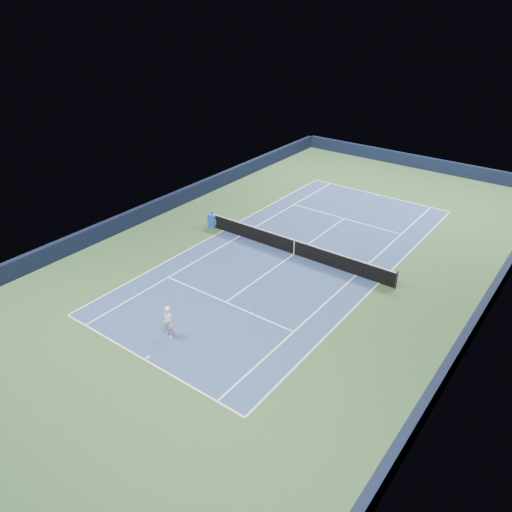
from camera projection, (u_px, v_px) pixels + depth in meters
The scene contains 19 objects.
ground at pixel (294, 254), 29.88m from camera, with size 40.00×40.00×0.00m, color #2B4B29.
wall_far at pixel (417, 162), 43.56m from camera, with size 22.00×0.35×1.10m, color black.
wall_right at pixel (484, 308), 23.95m from camera, with size 0.35×40.00×1.10m, color black.
wall_left at pixel (165, 204), 35.27m from camera, with size 0.35×40.00×1.10m, color black.
court_surface at pixel (294, 254), 29.88m from camera, with size 10.97×23.77×0.01m, color navy.
baseline_far at pixel (378, 195), 38.23m from camera, with size 10.97×0.08×0.00m, color white.
baseline_near at pixel (145, 360), 21.51m from camera, with size 10.97×0.08×0.00m, color white.
sideline_doubles_right at pixel (379, 283), 27.00m from camera, with size 0.08×23.77×0.00m, color white.
sideline_doubles_left at pixel (224, 230), 32.74m from camera, with size 0.08×23.77×0.00m, color white.
sideline_singles_right at pixel (356, 275), 27.72m from camera, with size 0.08×23.77×0.00m, color white.
sideline_singles_left at pixel (240, 236), 32.02m from camera, with size 0.08×23.77×0.00m, color white.
service_line_far at pixel (344, 218), 34.37m from camera, with size 8.23×0.08×0.00m, color white.
service_line_near at pixel (226, 302), 25.37m from camera, with size 8.23×0.08×0.00m, color white.
center_service_line at pixel (294, 254), 29.87m from camera, with size 0.08×12.80×0.00m, color white.
center_mark_far at pixel (377, 195), 38.13m from camera, with size 0.08×0.30×0.00m, color white.
center_mark_near at pixel (147, 358), 21.62m from camera, with size 0.08×0.30×0.00m, color white.
tennis_net at pixel (294, 247), 29.63m from camera, with size 12.90×0.10×1.07m.
sponsor_cube at pixel (213, 220), 33.03m from camera, with size 0.61×0.54×0.91m.
tennis_player at pixel (168, 322), 22.60m from camera, with size 0.76×1.25×1.83m.
Camera 1 is at (13.83, -22.41, 14.29)m, focal length 35.00 mm.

